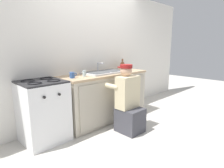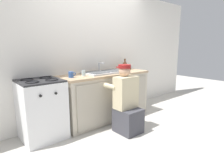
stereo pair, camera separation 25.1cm
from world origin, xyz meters
The scene contains 11 objects.
ground_plane centered at (0.00, 0.00, 0.00)m, with size 12.00×12.00×0.00m, color beige.
back_wall centered at (0.00, 0.65, 1.25)m, with size 6.00×0.10×2.50m, color silver.
counter_cabinet centered at (0.00, 0.29, 0.43)m, with size 1.74×0.62×0.86m.
countertop centered at (0.00, 0.30, 0.88)m, with size 1.78×0.62×0.04m, color tan.
sink_double_basin centered at (0.00, 0.30, 0.91)m, with size 0.80×0.44×0.19m.
stove_range centered at (-1.22, 0.30, 0.46)m, with size 0.61×0.62×0.92m.
plumber_person centered at (-0.08, -0.37, 0.46)m, with size 0.42×0.61×1.10m.
spice_bottle_pepper centered at (0.65, 0.29, 0.95)m, with size 0.04×0.04×0.10m.
water_glass centered at (-0.50, 0.24, 0.95)m, with size 0.06×0.06×0.10m.
coffee_mug centered at (-0.73, 0.25, 0.94)m, with size 0.13×0.08×0.09m.
vase_decorative centered at (0.63, 0.42, 0.99)m, with size 0.10×0.10×0.23m.
Camera 2 is at (-2.14, -2.44, 1.40)m, focal length 30.00 mm.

